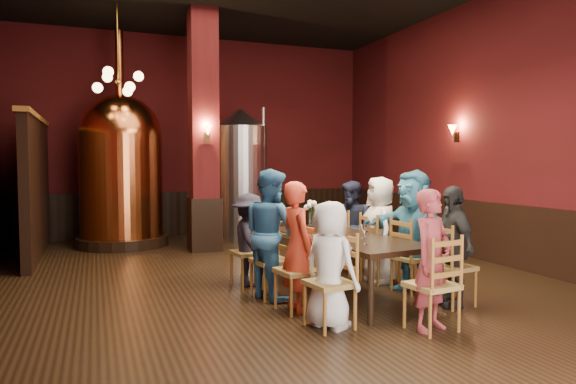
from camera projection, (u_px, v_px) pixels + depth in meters
name	position (u px, v px, depth m)	size (l,w,h in m)	color
room	(265.00, 121.00, 7.11)	(10.00, 10.02, 4.50)	black
wainscot_right	(489.00, 232.00, 8.61)	(0.08, 9.90, 1.00)	black
wainscot_back	(198.00, 213.00, 11.85)	(7.90, 0.08, 1.00)	black
column	(203.00, 131.00, 9.62)	(0.58, 0.58, 4.50)	#4E1014
partition	(36.00, 189.00, 9.03)	(0.22, 3.50, 2.40)	black
pendant_cluster	(118.00, 82.00, 9.13)	(0.90, 0.90, 1.70)	#A57226
sconce_wall	(457.00, 133.00, 9.24)	(0.20, 0.20, 0.36)	black
sconce_column	(207.00, 133.00, 9.34)	(0.20, 0.20, 0.36)	black
dining_table	(343.00, 241.00, 6.45)	(1.31, 2.51, 0.75)	black
chair_0	(330.00, 283.00, 5.18)	(0.46, 0.46, 0.92)	#965E26
person_0	(330.00, 265.00, 5.17)	(0.63, 0.41, 1.29)	silver
chair_1	(297.00, 270.00, 5.77)	(0.46, 0.46, 0.92)	#965E26
person_1	(297.00, 246.00, 5.75)	(0.53, 0.35, 1.46)	red
chair_2	(271.00, 260.00, 6.35)	(0.46, 0.46, 0.92)	#965E26
person_2	(271.00, 233.00, 6.33)	(0.77, 0.38, 1.59)	#2A5E8D
chair_3	(249.00, 252.00, 6.94)	(0.46, 0.46, 0.92)	#965E26
person_3	(249.00, 240.00, 6.93)	(0.81, 0.47, 1.26)	black
chair_4	(452.00, 266.00, 5.99)	(0.46, 0.46, 0.92)	#965E26
person_4	(452.00, 246.00, 5.97)	(0.82, 0.34, 1.40)	black
chair_5	(413.00, 257.00, 6.57)	(0.46, 0.46, 0.92)	#965E26
person_5	(413.00, 231.00, 6.55)	(1.47, 0.47, 1.58)	teal
chair_6	(380.00, 249.00, 7.15)	(0.46, 0.46, 0.92)	#965E26
person_6	(380.00, 230.00, 7.14)	(0.72, 0.47, 1.47)	beige
chair_7	(352.00, 243.00, 7.74)	(0.46, 0.46, 0.92)	#965E26
person_7	(352.00, 227.00, 7.73)	(0.68, 0.33, 1.39)	#191D32
chair_8	(432.00, 285.00, 5.10)	(0.46, 0.46, 0.92)	#965E26
person_8	(432.00, 260.00, 5.09)	(0.52, 0.34, 1.41)	maroon
copper_kettle	(121.00, 168.00, 10.19)	(2.11, 2.11, 4.24)	black
steel_vessel	(241.00, 174.00, 11.03)	(1.50, 1.50, 2.82)	#B2B2B7
rose_vase	(313.00, 209.00, 7.38)	(0.23, 0.23, 0.38)	white
wine_glass_0	(338.00, 225.00, 6.82)	(0.07, 0.07, 0.17)	white
wine_glass_1	(325.00, 226.00, 6.76)	(0.07, 0.07, 0.17)	white
wine_glass_2	(365.00, 237.00, 5.73)	(0.07, 0.07, 0.17)	white
wine_glass_3	(342.00, 230.00, 6.39)	(0.07, 0.07, 0.17)	white
wine_glass_4	(315.00, 223.00, 7.07)	(0.07, 0.07, 0.17)	white
wine_glass_5	(362.00, 232.00, 6.20)	(0.07, 0.07, 0.17)	white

